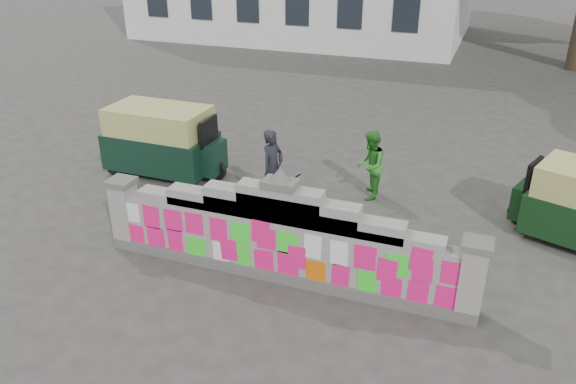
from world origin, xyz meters
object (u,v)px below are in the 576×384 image
cyclist_rider (273,179)px  pedestrian (370,165)px  cyclist_bike (273,193)px  rickshaw_left (164,140)px

cyclist_rider → pedestrian: bearing=-33.7°
cyclist_bike → pedestrian: size_ratio=1.16×
rickshaw_left → cyclist_rider: bearing=-17.6°
cyclist_rider → rickshaw_left: 3.33m
cyclist_bike → pedestrian: 2.20m
cyclist_rider → rickshaw_left: rickshaw_left is taller
cyclist_bike → rickshaw_left: (-3.16, 1.03, 0.37)m
cyclist_bike → rickshaw_left: rickshaw_left is taller
pedestrian → rickshaw_left: rickshaw_left is taller
pedestrian → rickshaw_left: (-4.82, -0.39, 0.08)m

